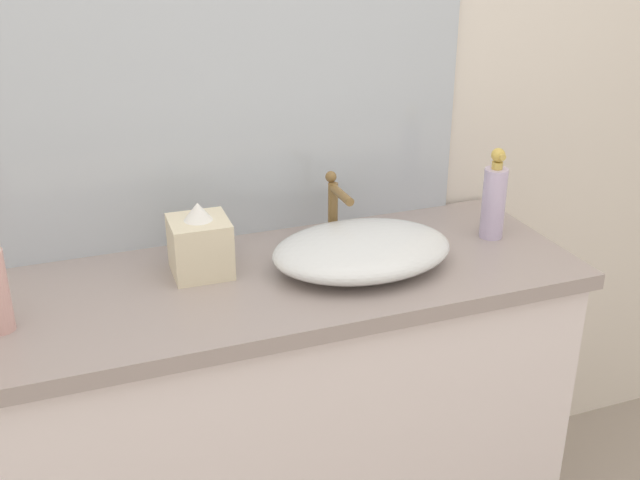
% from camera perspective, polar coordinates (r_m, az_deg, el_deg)
% --- Properties ---
extents(bathroom_wall_rear, '(6.00, 0.06, 2.60)m').
position_cam_1_polar(bathroom_wall_rear, '(1.89, -4.93, 13.25)').
color(bathroom_wall_rear, silver).
rests_on(bathroom_wall_rear, ground).
extents(vanity_counter, '(1.40, 0.51, 0.87)m').
position_cam_1_polar(vanity_counter, '(1.97, -2.99, -13.93)').
color(vanity_counter, white).
rests_on(vanity_counter, ground).
extents(sink_basin, '(0.42, 0.31, 0.09)m').
position_cam_1_polar(sink_basin, '(1.76, 3.13, -0.74)').
color(sink_basin, silver).
rests_on(sink_basin, vanity_counter).
extents(faucet, '(0.03, 0.14, 0.17)m').
position_cam_1_polar(faucet, '(1.88, 1.12, 2.89)').
color(faucet, brown).
rests_on(faucet, vanity_counter).
extents(soap_dispenser, '(0.06, 0.06, 0.23)m').
position_cam_1_polar(soap_dispenser, '(1.95, 12.72, 2.94)').
color(soap_dispenser, silver).
rests_on(soap_dispenser, vanity_counter).
extents(tissue_box, '(0.13, 0.13, 0.17)m').
position_cam_1_polar(tissue_box, '(1.74, -8.85, -0.24)').
color(tissue_box, beige).
rests_on(tissue_box, vanity_counter).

